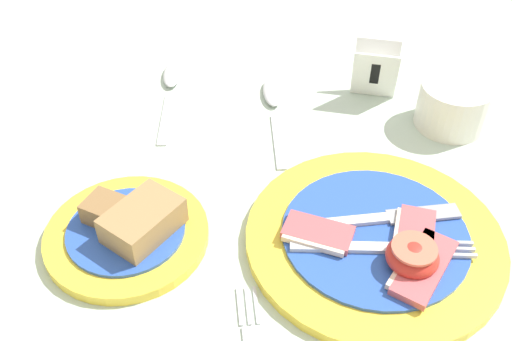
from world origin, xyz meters
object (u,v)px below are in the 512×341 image
Objects in this scene: breakfast_plate at (378,241)px; bread_plate at (129,230)px; number_card at (375,71)px; teaspoon_near_cup at (274,103)px; teaspoon_stray at (171,84)px; sugar_cup at (453,104)px.

bread_plate reaches higher than breakfast_plate.
number_card reaches higher than bread_plate.
teaspoon_near_cup is (-0.13, -0.04, -0.03)m from number_card.
number_card is at bearing 46.38° from bread_plate.
bread_plate is 0.29m from teaspoon_near_cup.
breakfast_plate is 0.29m from number_card.
bread_plate is at bearing 176.86° from teaspoon_stray.
teaspoon_stray is (-0.38, 0.06, -0.03)m from sugar_cup.
bread_plate is 0.43m from sugar_cup.
number_card is 0.38× the size of teaspoon_stray.
teaspoon_stray is at bearing 171.12° from sugar_cup.
sugar_cup reaches higher than breakfast_plate.
bread_plate is at bearing -125.65° from number_card.
teaspoon_near_cup is at bearing -108.26° from teaspoon_stray.
breakfast_plate is 0.39m from teaspoon_stray.
breakfast_plate reaches higher than teaspoon_near_cup.
sugar_cup is 1.23× the size of number_card.
bread_plate is 1.91× the size of sugar_cup.
sugar_cup is (0.37, 0.23, 0.02)m from bread_plate.
teaspoon_near_cup is at bearing 174.33° from sugar_cup.
teaspoon_stray is (-0.28, -0.00, -0.03)m from number_card.
sugar_cup is (0.11, 0.22, 0.02)m from breakfast_plate.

